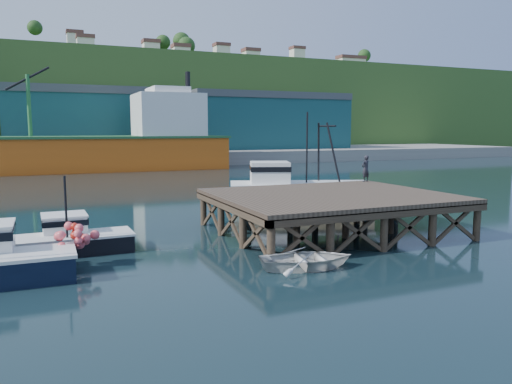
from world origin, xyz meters
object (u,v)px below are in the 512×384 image
trawler (298,188)px  dinghy (307,259)px  boat_black (66,238)px  dockworker (366,168)px

trawler → dinghy: size_ratio=2.84×
boat_black → dockworker: size_ratio=3.35×
trawler → dockworker: trawler is taller
boat_black → dinghy: 11.00m
dockworker → trawler: bearing=-72.2°
dockworker → boat_black: bearing=-4.7°
dinghy → boat_black: bearing=64.4°
dinghy → dockworker: 14.53m
trawler → dinghy: bearing=-96.7°
boat_black → dockworker: dockworker is taller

